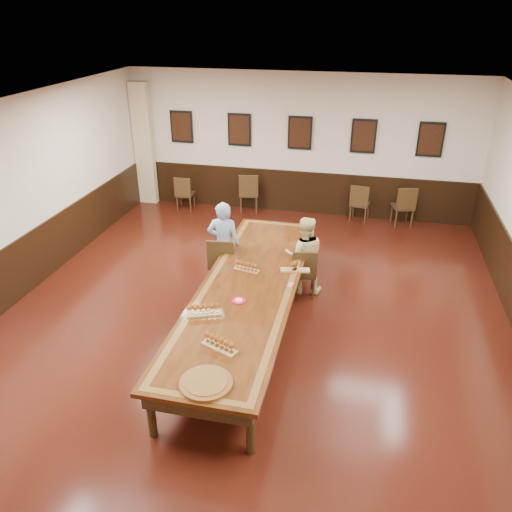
% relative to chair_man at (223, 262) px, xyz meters
% --- Properties ---
extents(floor, '(8.00, 10.00, 0.02)m').
position_rel_chair_man_xyz_m(floor, '(0.73, -1.16, -0.49)').
color(floor, black).
rests_on(floor, ground).
extents(ceiling, '(8.00, 10.00, 0.02)m').
position_rel_chair_man_xyz_m(ceiling, '(0.73, -1.16, 2.73)').
color(ceiling, white).
rests_on(ceiling, floor).
extents(wall_back, '(8.00, 0.02, 3.20)m').
position_rel_chair_man_xyz_m(wall_back, '(0.73, 3.85, 1.12)').
color(wall_back, beige).
rests_on(wall_back, floor).
extents(chair_man, '(0.49, 0.53, 0.97)m').
position_rel_chair_man_xyz_m(chair_man, '(0.00, 0.00, 0.00)').
color(chair_man, '#302015').
rests_on(chair_man, floor).
extents(chair_woman, '(0.49, 0.52, 0.88)m').
position_rel_chair_man_xyz_m(chair_woman, '(1.40, 0.06, -0.04)').
color(chair_woman, '#302015').
rests_on(chair_woman, floor).
extents(spare_chair_a, '(0.42, 0.46, 0.85)m').
position_rel_chair_man_xyz_m(spare_chair_a, '(-1.92, 3.36, -0.06)').
color(spare_chair_a, '#302015').
rests_on(spare_chair_a, floor).
extents(spare_chair_b, '(0.54, 0.57, 0.95)m').
position_rel_chair_man_xyz_m(spare_chair_b, '(-0.41, 3.60, -0.01)').
color(spare_chair_b, '#302015').
rests_on(spare_chair_b, floor).
extents(spare_chair_c, '(0.49, 0.52, 0.89)m').
position_rel_chair_man_xyz_m(spare_chair_c, '(2.20, 3.58, -0.04)').
color(spare_chair_c, '#302015').
rests_on(spare_chair_c, floor).
extents(spare_chair_d, '(0.54, 0.57, 0.93)m').
position_rel_chair_man_xyz_m(spare_chair_d, '(3.14, 3.55, -0.02)').
color(spare_chair_d, '#302015').
rests_on(spare_chair_d, floor).
extents(person_man, '(0.59, 0.42, 1.54)m').
position_rel_chair_man_xyz_m(person_man, '(-0.01, 0.10, 0.29)').
color(person_man, teal).
rests_on(person_man, floor).
extents(person_woman, '(0.77, 0.65, 1.37)m').
position_rel_chair_man_xyz_m(person_woman, '(1.38, 0.15, 0.20)').
color(person_woman, '#EDDE94').
rests_on(person_woman, floor).
extents(pink_phone, '(0.09, 0.16, 0.01)m').
position_rel_chair_man_xyz_m(pink_phone, '(1.33, -1.00, 0.27)').
color(pink_phone, '#F25074').
rests_on(pink_phone, conference_table).
extents(curtain, '(0.45, 0.18, 2.90)m').
position_rel_chair_man_xyz_m(curtain, '(-3.02, 3.66, 0.97)').
color(curtain, tan).
rests_on(curtain, floor).
extents(wainscoting, '(8.00, 10.00, 1.00)m').
position_rel_chair_man_xyz_m(wainscoting, '(0.73, -1.16, 0.02)').
color(wainscoting, black).
rests_on(wainscoting, floor).
extents(conference_table, '(1.40, 5.00, 0.76)m').
position_rel_chair_man_xyz_m(conference_table, '(0.73, -1.16, 0.13)').
color(conference_table, '#321808').
rests_on(conference_table, floor).
extents(posters, '(6.14, 0.04, 0.74)m').
position_rel_chair_man_xyz_m(posters, '(0.73, 3.78, 1.42)').
color(posters, black).
rests_on(posters, wall_back).
extents(flight_a, '(0.43, 0.21, 0.15)m').
position_rel_chair_man_xyz_m(flight_a, '(0.59, -0.70, 0.34)').
color(flight_a, olive).
rests_on(flight_a, conference_table).
extents(flight_b, '(0.47, 0.22, 0.17)m').
position_rel_chair_man_xyz_m(flight_b, '(1.33, -0.55, 0.35)').
color(flight_b, olive).
rests_on(flight_b, conference_table).
extents(flight_c, '(0.49, 0.30, 0.17)m').
position_rel_chair_man_xyz_m(flight_c, '(0.33, -2.04, 0.35)').
color(flight_c, olive).
rests_on(flight_c, conference_table).
extents(flight_d, '(0.49, 0.32, 0.18)m').
position_rel_chair_man_xyz_m(flight_d, '(0.74, -2.70, 0.35)').
color(flight_d, olive).
rests_on(flight_d, conference_table).
extents(red_plate_grp, '(0.20, 0.20, 0.03)m').
position_rel_chair_man_xyz_m(red_plate_grp, '(0.70, -1.61, 0.28)').
color(red_plate_grp, red).
rests_on(red_plate_grp, conference_table).
extents(carved_platter, '(0.68, 0.68, 0.05)m').
position_rel_chair_man_xyz_m(carved_platter, '(0.78, -3.34, 0.29)').
color(carved_platter, '#592E11').
rests_on(carved_platter, conference_table).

